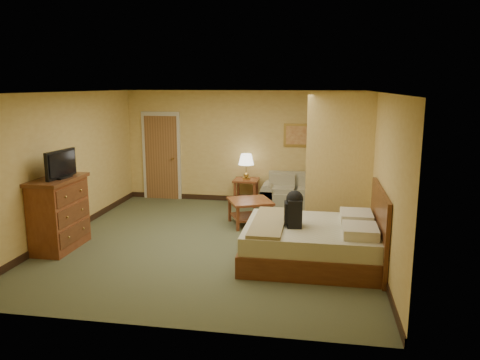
% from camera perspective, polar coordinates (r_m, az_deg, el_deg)
% --- Properties ---
extents(floor, '(6.00, 6.00, 0.00)m').
position_cam_1_polar(floor, '(8.34, -3.21, -7.53)').
color(floor, '#4C5134').
rests_on(floor, ground).
extents(ceiling, '(6.00, 6.00, 0.00)m').
position_cam_1_polar(ceiling, '(7.88, -3.42, 10.64)').
color(ceiling, white).
rests_on(ceiling, back_wall).
extents(back_wall, '(5.50, 0.02, 2.60)m').
position_cam_1_polar(back_wall, '(10.92, 0.22, 4.05)').
color(back_wall, '#D9B35D').
rests_on(back_wall, floor).
extents(left_wall, '(0.02, 6.00, 2.60)m').
position_cam_1_polar(left_wall, '(9.03, -20.59, 1.73)').
color(left_wall, '#D9B35D').
rests_on(left_wall, floor).
extents(right_wall, '(0.02, 6.00, 2.60)m').
position_cam_1_polar(right_wall, '(7.87, 16.61, 0.64)').
color(right_wall, '#D9B35D').
rests_on(right_wall, floor).
extents(partition, '(1.20, 0.15, 2.60)m').
position_cam_1_polar(partition, '(8.73, 12.00, 1.91)').
color(partition, '#D9B35D').
rests_on(partition, floor).
extents(door, '(0.94, 0.16, 2.10)m').
position_cam_1_polar(door, '(11.40, -9.53, 2.85)').
color(door, beige).
rests_on(door, floor).
extents(baseboard, '(5.50, 0.02, 0.12)m').
position_cam_1_polar(baseboard, '(11.14, 0.21, -2.29)').
color(baseboard, black).
rests_on(baseboard, floor).
extents(loveseat, '(1.56, 0.72, 0.79)m').
position_cam_1_polar(loveseat, '(10.55, 6.87, -2.07)').
color(loveseat, tan).
rests_on(loveseat, floor).
extents(side_table, '(0.55, 0.55, 0.61)m').
position_cam_1_polar(side_table, '(10.71, 0.75, -0.98)').
color(side_table, maroon).
rests_on(side_table, floor).
extents(table_lamp, '(0.35, 0.35, 0.58)m').
position_cam_1_polar(table_lamp, '(10.59, 0.76, 2.45)').
color(table_lamp, '#B89643').
rests_on(table_lamp, side_table).
extents(coffee_table, '(1.03, 1.03, 0.50)m').
position_cam_1_polar(coffee_table, '(9.22, 1.23, -3.31)').
color(coffee_table, maroon).
rests_on(coffee_table, floor).
extents(wall_picture, '(0.68, 0.04, 0.53)m').
position_cam_1_polar(wall_picture, '(10.72, 7.15, 5.44)').
color(wall_picture, '#B78E3F').
rests_on(wall_picture, back_wall).
extents(dresser, '(0.60, 1.14, 1.22)m').
position_cam_1_polar(dresser, '(8.40, -21.19, -3.80)').
color(dresser, maroon).
rests_on(dresser, floor).
extents(tv, '(0.22, 0.76, 0.46)m').
position_cam_1_polar(tv, '(8.18, -21.00, 1.72)').
color(tv, black).
rests_on(tv, dresser).
extents(bed, '(2.18, 1.86, 1.20)m').
position_cam_1_polar(bed, '(7.42, 9.51, -7.47)').
color(bed, '#532713').
rests_on(bed, floor).
extents(backpack, '(0.26, 0.35, 0.56)m').
position_cam_1_polar(backpack, '(7.18, 6.66, -3.36)').
color(backpack, black).
rests_on(backpack, bed).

